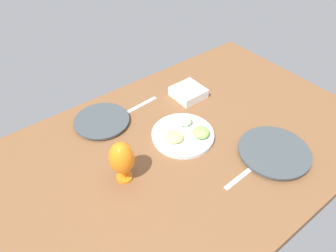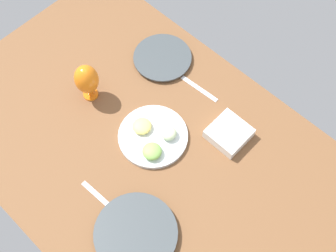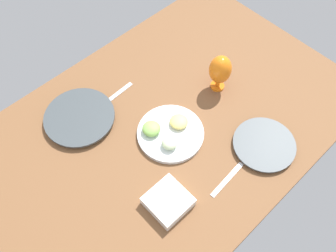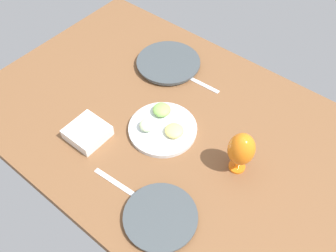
{
  "view_description": "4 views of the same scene",
  "coord_description": "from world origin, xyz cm",
  "px_view_note": "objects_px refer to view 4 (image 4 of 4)",
  "views": [
    {
      "loc": [
        64.3,
        68.46,
        95.21
      ],
      "look_at": [
        3.67,
        -9.1,
        5.59
      ],
      "focal_mm": 34.08,
      "sensor_mm": 36.0,
      "label": 1
    },
    {
      "loc": [
        -57.76,
        46.32,
        152.01
      ],
      "look_at": [
        -3.8,
        -10.15,
        5.59
      ],
      "focal_mm": 47.46,
      "sensor_mm": 36.0,
      "label": 2
    },
    {
      "loc": [
        -52.34,
        -57.76,
        123.9
      ],
      "look_at": [
        -1.38,
        -3.75,
        5.59
      ],
      "focal_mm": 38.5,
      "sensor_mm": 36.0,
      "label": 3
    },
    {
      "loc": [
        56.59,
        -72.55,
        112.29
      ],
      "look_at": [
        2.11,
        -5.38,
        5.59
      ],
      "focal_mm": 39.2,
      "sensor_mm": 36.0,
      "label": 4
    }
  ],
  "objects_px": {
    "fruit_platter": "(162,127)",
    "dinner_plate_right": "(160,217)",
    "dinner_plate_left": "(168,63)",
    "hurricane_glass_orange": "(241,150)",
    "square_bowl_white": "(87,132)"
  },
  "relations": [
    {
      "from": "dinner_plate_right",
      "to": "fruit_platter",
      "type": "distance_m",
      "value": 0.37
    },
    {
      "from": "square_bowl_white",
      "to": "dinner_plate_left",
      "type": "bearing_deg",
      "value": 91.77
    },
    {
      "from": "dinner_plate_left",
      "to": "hurricane_glass_orange",
      "type": "bearing_deg",
      "value": -26.72
    },
    {
      "from": "dinner_plate_left",
      "to": "dinner_plate_right",
      "type": "distance_m",
      "value": 0.75
    },
    {
      "from": "fruit_platter",
      "to": "dinner_plate_left",
      "type": "bearing_deg",
      "value": 125.47
    },
    {
      "from": "dinner_plate_right",
      "to": "hurricane_glass_orange",
      "type": "height_order",
      "value": "hurricane_glass_orange"
    },
    {
      "from": "dinner_plate_right",
      "to": "fruit_platter",
      "type": "height_order",
      "value": "fruit_platter"
    },
    {
      "from": "fruit_platter",
      "to": "dinner_plate_right",
      "type": "bearing_deg",
      "value": -51.39
    },
    {
      "from": "dinner_plate_left",
      "to": "hurricane_glass_orange",
      "type": "distance_m",
      "value": 0.61
    },
    {
      "from": "dinner_plate_left",
      "to": "hurricane_glass_orange",
      "type": "relative_size",
      "value": 1.6
    },
    {
      "from": "dinner_plate_right",
      "to": "fruit_platter",
      "type": "relative_size",
      "value": 0.92
    },
    {
      "from": "dinner_plate_left",
      "to": "fruit_platter",
      "type": "xyz_separation_m",
      "value": [
        0.22,
        -0.3,
        0.0
      ]
    },
    {
      "from": "fruit_platter",
      "to": "hurricane_glass_orange",
      "type": "xyz_separation_m",
      "value": [
        0.32,
        0.03,
        0.09
      ]
    },
    {
      "from": "dinner_plate_left",
      "to": "fruit_platter",
      "type": "distance_m",
      "value": 0.37
    },
    {
      "from": "dinner_plate_right",
      "to": "fruit_platter",
      "type": "xyz_separation_m",
      "value": [
        -0.23,
        0.29,
        0.01
      ]
    }
  ]
}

